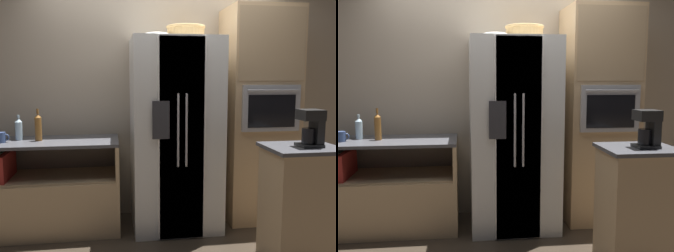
{
  "view_description": "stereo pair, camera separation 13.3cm",
  "coord_description": "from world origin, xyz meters",
  "views": [
    {
      "loc": [
        -0.47,
        -3.6,
        1.52
      ],
      "look_at": [
        0.08,
        -0.02,
        1.04
      ],
      "focal_mm": 40.0,
      "sensor_mm": 36.0,
      "label": 1
    },
    {
      "loc": [
        -0.34,
        -3.62,
        1.52
      ],
      "look_at": [
        0.08,
        -0.02,
        1.04
      ],
      "focal_mm": 40.0,
      "sensor_mm": 36.0,
      "label": 2
    }
  ],
  "objects": [
    {
      "name": "wall_back",
      "position": [
        0.0,
        0.49,
        1.4
      ],
      "size": [
        12.0,
        0.06,
        2.8
      ],
      "color": "tan",
      "rests_on": "ground_plane"
    },
    {
      "name": "fruit_bowl",
      "position": [
        -0.01,
        0.09,
        1.92
      ],
      "size": [
        0.27,
        0.27,
        0.06
      ],
      "color": "white",
      "rests_on": "refrigerator"
    },
    {
      "name": "coffee_maker",
      "position": [
        1.09,
        -0.91,
        1.13
      ],
      "size": [
        0.17,
        0.17,
        0.29
      ],
      "color": "black",
      "rests_on": "island_counter"
    },
    {
      "name": "bottle_short",
      "position": [
        -1.36,
        0.2,
        1.01
      ],
      "size": [
        0.07,
        0.07,
        0.25
      ],
      "color": "silver",
      "rests_on": "counter_left"
    },
    {
      "name": "island_counter",
      "position": [
        1.03,
        -0.88,
        0.49
      ],
      "size": [
        0.57,
        0.51,
        0.97
      ],
      "color": "tan",
      "rests_on": "ground_plane"
    },
    {
      "name": "ground_plane",
      "position": [
        0.0,
        0.0,
        0.0
      ],
      "size": [
        20.0,
        20.0,
        0.0
      ],
      "primitive_type": "plane",
      "color": "#382D23"
    },
    {
      "name": "wall_oven",
      "position": [
        1.08,
        0.15,
        1.12
      ],
      "size": [
        0.72,
        0.67,
        2.22
      ],
      "color": "tan",
      "rests_on": "ground_plane"
    },
    {
      "name": "bottle_tall",
      "position": [
        -1.17,
        0.12,
        1.04
      ],
      "size": [
        0.07,
        0.07,
        0.31
      ],
      "color": "brown",
      "rests_on": "counter_left"
    },
    {
      "name": "refrigerator",
      "position": [
        0.16,
        0.07,
        0.95
      ],
      "size": [
        0.86,
        0.81,
        1.89
      ],
      "color": "white",
      "rests_on": "ground_plane"
    },
    {
      "name": "counter_left",
      "position": [
        -1.1,
        0.12,
        0.33
      ],
      "size": [
        1.36,
        0.67,
        0.9
      ],
      "color": "tan",
      "rests_on": "ground_plane"
    },
    {
      "name": "mug",
      "position": [
        -1.49,
        0.06,
        0.95
      ],
      "size": [
        0.12,
        0.08,
        0.1
      ],
      "color": "#384C7A",
      "rests_on": "counter_left"
    },
    {
      "name": "wicker_basket",
      "position": [
        0.29,
        0.14,
        1.97
      ],
      "size": [
        0.39,
        0.39,
        0.13
      ],
      "color": "tan",
      "rests_on": "refrigerator"
    }
  ]
}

